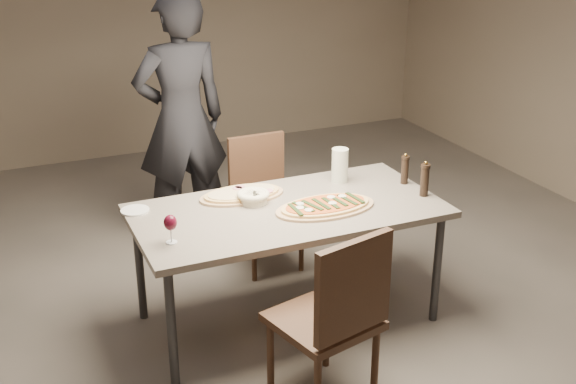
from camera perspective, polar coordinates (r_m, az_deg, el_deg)
name	(u,v)px	position (r m, az deg, el deg)	size (l,w,h in m)	color
room	(288,99)	(3.99, 0.00, 7.32)	(7.00, 7.00, 7.00)	#605953
dining_table	(288,217)	(4.23, 0.00, -1.97)	(1.80, 0.90, 0.75)	slate
zucchini_pizza	(325,206)	(4.19, 2.96, -1.13)	(0.61, 0.34, 0.05)	tan
ham_pizza	(242,194)	(4.37, -3.65, -0.18)	(0.53, 0.29, 0.04)	tan
bread_basket	(253,196)	(4.27, -2.76, -0.34)	(0.19, 0.19, 0.07)	beige
oil_dish	(350,206)	(4.23, 4.94, -1.11)	(0.14, 0.14, 0.02)	white
pepper_mill_left	(405,169)	(4.59, 9.22, 1.79)	(0.05, 0.05, 0.20)	black
pepper_mill_right	(425,179)	(4.42, 10.75, 0.99)	(0.06, 0.06, 0.22)	black
carafe	(340,165)	(4.57, 4.12, 2.12)	(0.10, 0.10, 0.22)	silver
wine_glass	(170,224)	(3.79, -9.28, -2.48)	(0.07, 0.07, 0.16)	silver
side_plate	(135,210)	(4.25, -12.00, -1.43)	(0.16, 0.16, 0.01)	white
chair_near	(336,312)	(3.57, 3.80, -9.45)	(0.57, 0.57, 0.99)	#442B1C
chair_far	(263,194)	(5.03, -2.01, -0.16)	(0.44, 0.44, 0.91)	#442B1C
diner	(181,120)	(5.31, -8.44, 5.67)	(0.68, 0.45, 1.87)	black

